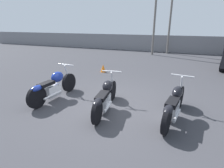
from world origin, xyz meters
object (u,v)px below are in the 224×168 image
object	(u,v)px
motorcycle_slot_1	(105,97)
traffic_cone_near	(103,68)
motorcycle_slot_2	(174,104)
motorcycle_slot_0	(54,86)

from	to	relation	value
motorcycle_slot_1	traffic_cone_near	bearing A→B (deg)	107.89
traffic_cone_near	motorcycle_slot_2	bearing A→B (deg)	-44.94
traffic_cone_near	motorcycle_slot_1	bearing A→B (deg)	-64.68
motorcycle_slot_0	traffic_cone_near	size ratio (longest dim) A/B	5.33
motorcycle_slot_1	traffic_cone_near	world-z (taller)	motorcycle_slot_1
motorcycle_slot_0	motorcycle_slot_1	distance (m)	1.87
motorcycle_slot_2	traffic_cone_near	distance (m)	5.10
motorcycle_slot_1	motorcycle_slot_2	world-z (taller)	motorcycle_slot_2
motorcycle_slot_1	motorcycle_slot_0	bearing A→B (deg)	169.01
motorcycle_slot_0	motorcycle_slot_2	size ratio (longest dim) A/B	0.98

